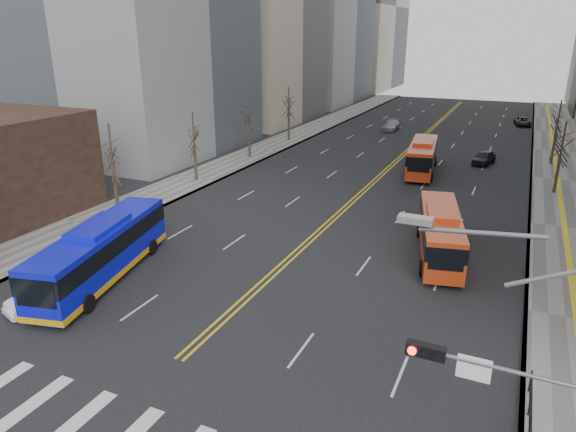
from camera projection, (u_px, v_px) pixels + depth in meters
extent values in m
cube|color=slate|center=(569.00, 181.00, 50.38)|extent=(7.00, 130.00, 0.15)
cube|color=slate|center=(262.00, 150.00, 63.70)|extent=(5.00, 130.00, 0.15)
cube|color=silver|center=(28.00, 407.00, 20.13)|extent=(0.70, 4.00, 0.01)
cube|color=silver|center=(73.00, 425.00, 19.20)|extent=(0.70, 4.00, 0.01)
cube|color=gold|center=(410.00, 147.00, 65.90)|extent=(0.15, 100.00, 0.01)
cube|color=gold|center=(413.00, 147.00, 65.74)|extent=(0.15, 100.00, 0.01)
cube|color=#ACA08A|center=(361.00, 7.00, 130.36)|extent=(18.00, 30.00, 40.00)
cylinder|color=gray|center=(501.00, 369.00, 13.53)|extent=(4.50, 0.12, 0.12)
cube|color=black|center=(426.00, 351.00, 14.29)|extent=(1.10, 0.28, 0.38)
cylinder|color=#FF190C|center=(412.00, 351.00, 14.29)|extent=(0.24, 0.08, 0.24)
cylinder|color=black|center=(425.00, 354.00, 14.15)|extent=(0.24, 0.08, 0.24)
cylinder|color=black|center=(438.00, 357.00, 14.01)|extent=(0.24, 0.08, 0.24)
cube|color=white|center=(474.00, 369.00, 13.85)|extent=(0.90, 0.06, 0.70)
cube|color=#999993|center=(416.00, 220.00, 13.24)|extent=(0.90, 0.35, 0.18)
cube|color=black|center=(532.00, 419.00, 17.89)|extent=(0.04, 6.00, 0.04)
cylinder|color=black|center=(529.00, 430.00, 18.06)|extent=(0.06, 0.06, 1.00)
cylinder|color=black|center=(530.00, 404.00, 19.34)|extent=(0.06, 0.06, 1.00)
cylinder|color=black|center=(530.00, 381.00, 20.62)|extent=(0.06, 0.06, 1.00)
cylinder|color=#30261D|center=(116.00, 192.00, 40.62)|extent=(0.28, 0.28, 3.90)
cylinder|color=#30261D|center=(195.00, 164.00, 50.08)|extent=(0.28, 0.28, 3.60)
cylinder|color=#30261D|center=(249.00, 141.00, 59.43)|extent=(0.28, 0.28, 4.00)
cylinder|color=#30261D|center=(289.00, 127.00, 68.88)|extent=(0.28, 0.28, 3.80)
cylinder|color=#30261D|center=(557.00, 175.00, 46.12)|extent=(0.28, 0.28, 3.50)
cylinder|color=#30261D|center=(553.00, 148.00, 56.35)|extent=(0.28, 0.28, 3.75)
cube|color=#0E12D5|center=(102.00, 251.00, 30.11)|extent=(5.22, 12.22, 2.84)
cube|color=black|center=(101.00, 242.00, 29.92)|extent=(5.28, 12.25, 1.02)
cube|color=#0E12D5|center=(99.00, 227.00, 29.60)|extent=(2.92, 4.54, 0.40)
cube|color=orange|center=(104.00, 270.00, 30.52)|extent=(5.28, 12.25, 0.35)
cylinder|color=black|center=(45.00, 299.00, 27.23)|extent=(0.53, 1.04, 1.00)
cylinder|color=black|center=(88.00, 304.00, 26.78)|extent=(0.53, 1.04, 1.00)
cylinder|color=black|center=(117.00, 244.00, 34.30)|extent=(0.53, 1.04, 1.00)
cylinder|color=black|center=(152.00, 247.00, 33.85)|extent=(0.53, 1.04, 1.00)
cube|color=#C13914|center=(440.00, 233.00, 33.23)|extent=(4.40, 10.31, 2.57)
cube|color=black|center=(441.00, 225.00, 33.05)|extent=(4.46, 10.34, 0.94)
cube|color=#C13914|center=(442.00, 212.00, 32.76)|extent=(2.54, 3.83, 0.40)
cylinder|color=black|center=(422.00, 268.00, 30.88)|extent=(0.51, 1.04, 1.00)
cylinder|color=black|center=(462.00, 271.00, 30.42)|extent=(0.51, 1.04, 1.00)
cylinder|color=black|center=(419.00, 230.00, 36.80)|extent=(0.51, 1.04, 1.00)
cylinder|color=black|center=(452.00, 232.00, 36.34)|extent=(0.51, 1.04, 1.00)
cube|color=#C13914|center=(422.00, 156.00, 53.36)|extent=(3.66, 10.87, 2.75)
cube|color=black|center=(423.00, 151.00, 53.17)|extent=(3.72, 10.90, 0.99)
cube|color=#C13914|center=(424.00, 142.00, 52.86)|extent=(2.36, 3.93, 0.40)
cylinder|color=black|center=(406.00, 175.00, 51.06)|extent=(0.42, 1.03, 1.00)
cylinder|color=black|center=(431.00, 177.00, 50.36)|extent=(0.42, 1.03, 1.00)
cylinder|color=black|center=(412.00, 160.00, 57.17)|extent=(0.42, 1.03, 1.00)
cylinder|color=black|center=(435.00, 161.00, 56.48)|extent=(0.42, 1.03, 1.00)
imported|color=silver|center=(46.00, 296.00, 27.28)|extent=(2.56, 4.29, 1.34)
imported|color=black|center=(484.00, 158.00, 57.09)|extent=(2.58, 4.54, 1.46)
imported|color=#9B9BA0|center=(391.00, 125.00, 76.96)|extent=(2.19, 5.09, 1.46)
imported|color=black|center=(523.00, 122.00, 80.74)|extent=(2.84, 4.98, 1.31)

